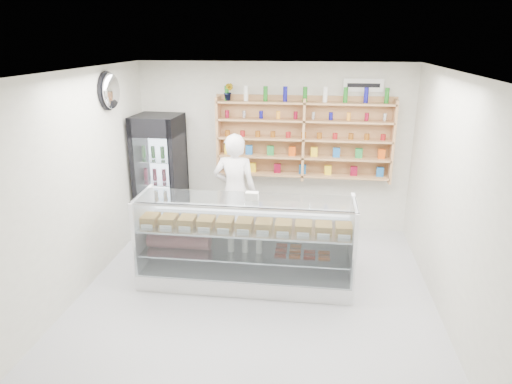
# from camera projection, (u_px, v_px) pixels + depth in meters

# --- Properties ---
(room) EXTENTS (5.00, 5.00, 5.00)m
(room) POSITION_uv_depth(u_px,v_px,m) (254.00, 197.00, 5.30)
(room) COLOR #A1A1A5
(room) RESTS_ON ground
(display_counter) EXTENTS (2.81, 0.84, 1.22)m
(display_counter) POSITION_uv_depth(u_px,v_px,m) (246.00, 259.00, 6.10)
(display_counter) COLOR white
(display_counter) RESTS_ON floor
(shop_worker) EXTENTS (0.67, 0.45, 1.82)m
(shop_worker) POSITION_uv_depth(u_px,v_px,m) (235.00, 191.00, 7.02)
(shop_worker) COLOR white
(shop_worker) RESTS_ON floor
(drinks_cooler) EXTENTS (0.75, 0.73, 2.00)m
(drinks_cooler) POSITION_uv_depth(u_px,v_px,m) (161.00, 176.00, 7.49)
(drinks_cooler) COLOR black
(drinks_cooler) RESTS_ON floor
(wall_shelving) EXTENTS (2.84, 0.28, 1.33)m
(wall_shelving) POSITION_uv_depth(u_px,v_px,m) (304.00, 139.00, 7.37)
(wall_shelving) COLOR #AA7750
(wall_shelving) RESTS_ON back_wall
(potted_plant) EXTENTS (0.17, 0.15, 0.28)m
(potted_plant) POSITION_uv_depth(u_px,v_px,m) (228.00, 92.00, 7.28)
(potted_plant) COLOR #1E6626
(potted_plant) RESTS_ON wall_shelving
(security_mirror) EXTENTS (0.15, 0.50, 0.50)m
(security_mirror) POSITION_uv_depth(u_px,v_px,m) (111.00, 91.00, 6.35)
(security_mirror) COLOR silver
(security_mirror) RESTS_ON left_wall
(wall_sign) EXTENTS (0.62, 0.03, 0.20)m
(wall_sign) POSITION_uv_depth(u_px,v_px,m) (364.00, 85.00, 7.11)
(wall_sign) COLOR white
(wall_sign) RESTS_ON back_wall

